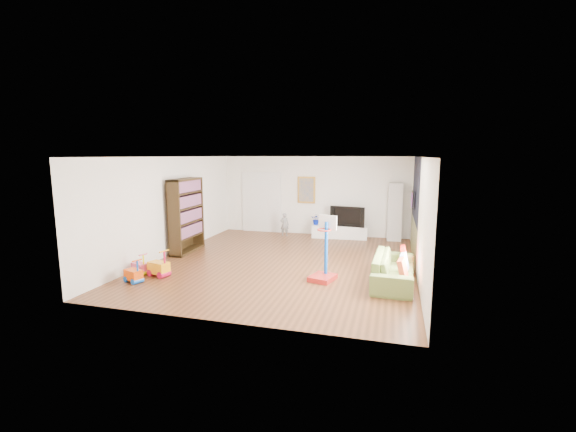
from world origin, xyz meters
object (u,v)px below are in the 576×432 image
(bookshelf, at_px, (186,215))
(sofa, at_px, (394,269))
(media_console, at_px, (339,232))
(basketball_hoop, at_px, (323,249))

(bookshelf, relative_size, sofa, 0.99)
(media_console, xyz_separation_m, basketball_hoop, (0.25, -4.49, 0.51))
(basketball_hoop, bearing_deg, sofa, 24.55)
(media_console, relative_size, bookshelf, 0.86)
(bookshelf, height_order, sofa, bookshelf)
(sofa, relative_size, basketball_hoop, 1.47)
(media_console, distance_m, basketball_hoop, 4.52)
(media_console, height_order, basketball_hoop, basketball_hoop)
(bookshelf, distance_m, basketball_hoop, 4.49)
(media_console, height_order, bookshelf, bookshelf)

